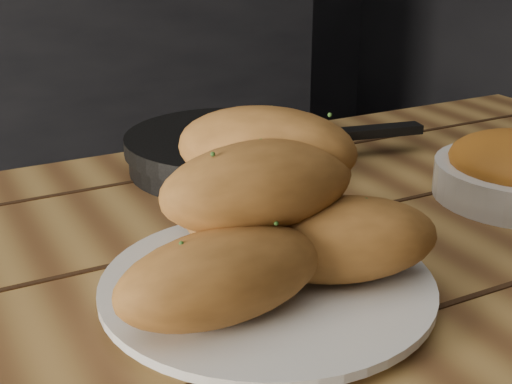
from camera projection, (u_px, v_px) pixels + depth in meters
name	position (u px, v px, depth m)	size (l,w,h in m)	color
table	(278.00, 382.00, 0.67)	(1.38, 0.83, 0.75)	olive
plate	(267.00, 288.00, 0.60)	(0.28, 0.28, 0.02)	silver
bread_rolls	(264.00, 213.00, 0.58)	(0.29, 0.23, 0.14)	#A3672D
skillet	(231.00, 151.00, 0.90)	(0.39, 0.26, 0.05)	black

